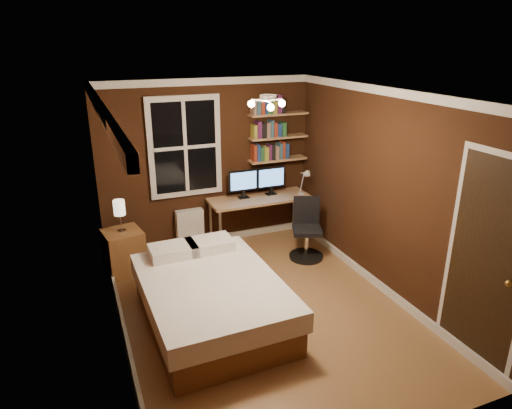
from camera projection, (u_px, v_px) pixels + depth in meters
name	position (u px, v px, depth m)	size (l,w,h in m)	color
floor	(263.00, 309.00, 5.39)	(4.20, 4.20, 0.00)	olive
wall_back	(208.00, 164.00, 6.79)	(3.20, 0.04, 2.50)	black
wall_left	(111.00, 233.00, 4.39)	(0.04, 4.20, 2.50)	black
wall_right	(385.00, 193.00, 5.52)	(0.04, 4.20, 2.50)	black
ceiling	(264.00, 93.00, 4.53)	(3.20, 4.20, 0.02)	white
window	(185.00, 147.00, 6.53)	(1.06, 0.06, 1.46)	silver
door	(485.00, 265.00, 4.25)	(0.03, 0.82, 2.05)	black
door_knob	(509.00, 283.00, 3.98)	(0.06, 0.06, 0.06)	gold
ceiling_fixture	(268.00, 105.00, 4.48)	(0.44, 0.44, 0.18)	beige
bookshelf_lower	(278.00, 159.00, 7.06)	(0.92, 0.22, 0.03)	#A0784D
books_row_lower	(278.00, 151.00, 7.02)	(0.60, 0.16, 0.23)	maroon
bookshelf_middle	(278.00, 137.00, 6.94)	(0.92, 0.22, 0.03)	#A0784D
books_row_middle	(278.00, 129.00, 6.90)	(0.48, 0.16, 0.23)	navy
bookshelf_upper	(278.00, 114.00, 6.82)	(0.92, 0.22, 0.03)	#A0784D
books_row_upper	(279.00, 105.00, 6.78)	(0.48, 0.16, 0.23)	#275C2F
bed	(211.00, 299.00, 5.07)	(1.47, 2.01, 0.67)	brown
nightstand	(124.00, 252.00, 6.16)	(0.48, 0.48, 0.60)	brown
bedside_lamp	(120.00, 216.00, 5.98)	(0.15, 0.15, 0.43)	#F0E6CC
radiator	(190.00, 229.00, 6.89)	(0.41, 0.14, 0.61)	silver
desk	(260.00, 201.00, 6.96)	(1.55, 0.58, 0.74)	#A0784D
monitor_left	(243.00, 184.00, 6.85)	(0.46, 0.12, 0.43)	black
monitor_right	(271.00, 181.00, 7.01)	(0.46, 0.12, 0.43)	black
desk_lamp	(304.00, 182.00, 6.96)	(0.14, 0.32, 0.44)	silver
office_chair	(307.00, 236.00, 6.59)	(0.52, 0.52, 0.89)	black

